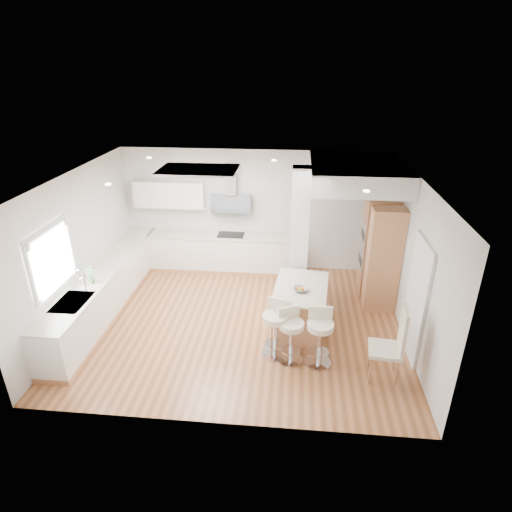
# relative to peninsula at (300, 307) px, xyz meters

# --- Properties ---
(ground) EXTENTS (6.00, 6.00, 0.00)m
(ground) POSITION_rel_peninsula_xyz_m (-1.11, 0.04, -0.43)
(ground) COLOR #A6673D
(ground) RESTS_ON ground
(ceiling) EXTENTS (6.00, 5.00, 0.02)m
(ceiling) POSITION_rel_peninsula_xyz_m (-1.11, 0.04, -0.43)
(ceiling) COLOR silver
(ceiling) RESTS_ON ground
(wall_back) EXTENTS (6.00, 0.04, 2.80)m
(wall_back) POSITION_rel_peninsula_xyz_m (-1.11, 2.54, 0.97)
(wall_back) COLOR beige
(wall_back) RESTS_ON ground
(wall_left) EXTENTS (0.04, 5.00, 2.80)m
(wall_left) POSITION_rel_peninsula_xyz_m (-4.11, 0.04, 0.97)
(wall_left) COLOR beige
(wall_left) RESTS_ON ground
(wall_right) EXTENTS (0.04, 5.00, 2.80)m
(wall_right) POSITION_rel_peninsula_xyz_m (1.89, 0.04, 0.97)
(wall_right) COLOR beige
(wall_right) RESTS_ON ground
(skylight) EXTENTS (4.10, 2.10, 0.06)m
(skylight) POSITION_rel_peninsula_xyz_m (-1.90, 0.64, 2.34)
(skylight) COLOR white
(skylight) RESTS_ON ground
(window_left) EXTENTS (0.06, 1.28, 1.07)m
(window_left) POSITION_rel_peninsula_xyz_m (-4.07, -0.86, 1.26)
(window_left) COLOR white
(window_left) RESTS_ON ground
(doorway_right) EXTENTS (0.05, 1.00, 2.10)m
(doorway_right) POSITION_rel_peninsula_xyz_m (1.86, -0.56, 0.57)
(doorway_right) COLOR #4B443B
(doorway_right) RESTS_ON ground
(counter_left) EXTENTS (0.63, 4.50, 1.35)m
(counter_left) POSITION_rel_peninsula_xyz_m (-3.81, 0.27, 0.02)
(counter_left) COLOR tan
(counter_left) RESTS_ON ground
(counter_back) EXTENTS (3.62, 0.63, 2.50)m
(counter_back) POSITION_rel_peninsula_xyz_m (-2.03, 2.27, 0.26)
(counter_back) COLOR tan
(counter_back) RESTS_ON ground
(pillar) EXTENTS (0.35, 0.35, 2.80)m
(pillar) POSITION_rel_peninsula_xyz_m (-0.06, 0.99, 0.97)
(pillar) COLOR white
(pillar) RESTS_ON ground
(soffit) EXTENTS (1.78, 2.20, 0.40)m
(soffit) POSITION_rel_peninsula_xyz_m (0.99, 1.44, 2.17)
(soffit) COLOR silver
(soffit) RESTS_ON ground
(oven_column) EXTENTS (0.63, 1.21, 2.10)m
(oven_column) POSITION_rel_peninsula_xyz_m (1.57, 1.27, 0.62)
(oven_column) COLOR tan
(oven_column) RESTS_ON ground
(peninsula) EXTENTS (1.07, 1.49, 0.92)m
(peninsula) POSITION_rel_peninsula_xyz_m (0.00, 0.00, 0.00)
(peninsula) COLOR tan
(peninsula) RESTS_ON ground
(bar_stool_a) EXTENTS (0.58, 0.58, 1.01)m
(bar_stool_a) POSITION_rel_peninsula_xyz_m (-0.40, -0.85, 0.13)
(bar_stool_a) COLOR silver
(bar_stool_a) RESTS_ON ground
(bar_stool_b) EXTENTS (0.55, 0.55, 0.95)m
(bar_stool_b) POSITION_rel_peninsula_xyz_m (-0.15, -0.97, 0.10)
(bar_stool_b) COLOR silver
(bar_stool_b) RESTS_ON ground
(bar_stool_c) EXTENTS (0.45, 0.45, 1.00)m
(bar_stool_c) POSITION_rel_peninsula_xyz_m (0.31, -1.01, 0.13)
(bar_stool_c) COLOR silver
(bar_stool_c) RESTS_ON ground
(dining_chair) EXTENTS (0.54, 0.54, 1.26)m
(dining_chair) POSITION_rel_peninsula_xyz_m (1.41, -1.26, 0.24)
(dining_chair) COLOR beige
(dining_chair) RESTS_ON ground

